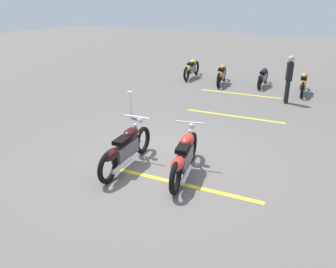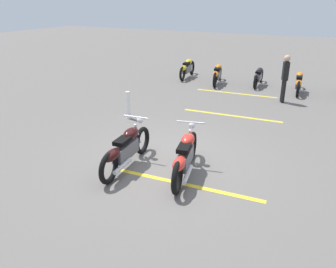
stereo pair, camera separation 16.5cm
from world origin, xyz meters
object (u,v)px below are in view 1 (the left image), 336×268
motorcycle_row_center (263,77)px  motorcycle_row_right (221,74)px  motorcycle_row_left (303,83)px  bollard_post (130,105)px  bystander_near_row (289,77)px  motorcycle_dark_foreground (125,148)px  motorcycle_bright_foreground (184,156)px  motorcycle_row_far_right (191,68)px

motorcycle_row_center → motorcycle_row_right: (-0.48, 1.68, 0.04)m
motorcycle_row_left → bollard_post: (-5.65, 4.30, 0.01)m
bystander_near_row → motorcycle_row_center: bearing=-78.8°
motorcycle_row_left → bollard_post: size_ratio=2.39×
motorcycle_dark_foreground → motorcycle_row_left: 8.87m
motorcycle_bright_foreground → motorcycle_row_far_right: motorcycle_bright_foreground is taller
motorcycle_row_left → motorcycle_row_right: 3.36m
motorcycle_row_left → motorcycle_bright_foreground: bearing=165.5°
motorcycle_dark_foreground → motorcycle_row_center: size_ratio=1.14×
motorcycle_bright_foreground → motorcycle_row_far_right: 9.59m
motorcycle_row_far_right → bystander_near_row: 5.22m
motorcycle_row_left → motorcycle_row_center: motorcycle_row_left is taller
motorcycle_dark_foreground → motorcycle_row_right: bearing=0.6°
motorcycle_dark_foreground → motorcycle_row_far_right: motorcycle_dark_foreground is taller
motorcycle_row_center → motorcycle_row_right: bearing=102.8°
motorcycle_bright_foreground → bystander_near_row: bearing=-20.1°
motorcycle_row_center → motorcycle_row_far_right: bearing=85.7°
motorcycle_bright_foreground → motorcycle_row_left: (8.25, -1.19, -0.04)m
motorcycle_row_far_right → bystander_near_row: size_ratio=1.29×
bollard_post → motorcycle_bright_foreground: bearing=-129.9°
motorcycle_row_far_right → bollard_post: bollard_post is taller
motorcycle_dark_foreground → motorcycle_row_left: motorcycle_dark_foreground is taller
motorcycle_bright_foreground → motorcycle_dark_foreground: size_ratio=0.99×
motorcycle_row_center → bystander_near_row: (-2.08, -1.37, 0.54)m
motorcycle_bright_foreground → motorcycle_dark_foreground: 1.34m
motorcycle_row_far_right → motorcycle_bright_foreground: bearing=-163.2°
motorcycle_dark_foreground → bollard_post: size_ratio=2.58×
motorcycle_row_center → motorcycle_row_far_right: 3.37m
motorcycle_row_left → motorcycle_row_center: bearing=68.3°
motorcycle_dark_foreground → motorcycle_row_center: 9.01m
motorcycle_row_center → motorcycle_row_far_right: (0.06, 3.37, 0.05)m
motorcycle_row_far_right → bollard_post: size_ratio=2.53×
bystander_near_row → motorcycle_dark_foreground: bearing=50.3°
motorcycle_row_left → bystander_near_row: bystander_near_row is taller
motorcycle_dark_foreground → motorcycle_row_left: size_ratio=1.08×
motorcycle_row_left → motorcycle_row_right: bearing=84.0°
motorcycle_bright_foreground → motorcycle_row_left: bearing=-20.8°
motorcycle_row_left → motorcycle_row_right: motorcycle_row_right is taller
motorcycle_dark_foreground → motorcycle_row_center: (8.97, -0.81, -0.06)m
motorcycle_row_right → bystander_near_row: bearing=-129.1°
motorcycle_row_left → bollard_post: bollard_post is taller
motorcycle_bright_foreground → bollard_post: 4.06m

